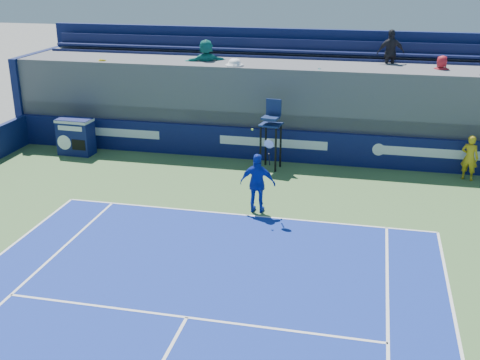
% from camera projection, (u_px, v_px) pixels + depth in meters
% --- Properties ---
extents(ball_person, '(0.67, 0.55, 1.56)m').
position_uv_depth(ball_person, '(470.00, 158.00, 20.18)').
color(ball_person, gold).
rests_on(ball_person, apron).
extents(back_hoarding, '(20.40, 0.21, 1.20)m').
position_uv_depth(back_hoarding, '(273.00, 145.00, 22.18)').
color(back_hoarding, '#0C1347').
rests_on(back_hoarding, ground).
extents(match_clock, '(1.35, 0.79, 1.40)m').
position_uv_depth(match_clock, '(76.00, 136.00, 22.85)').
color(match_clock, '#101852').
rests_on(match_clock, ground).
extents(umpire_chair, '(0.80, 0.80, 2.48)m').
position_uv_depth(umpire_chair, '(271.00, 127.00, 21.04)').
color(umpire_chair, black).
rests_on(umpire_chair, ground).
extents(tennis_player, '(1.06, 0.46, 2.57)m').
position_uv_depth(tennis_player, '(258.00, 183.00, 17.55)').
color(tennis_player, '#1630B2').
rests_on(tennis_player, apron).
extents(stadium_seating, '(21.00, 4.05, 4.63)m').
position_uv_depth(stadium_seating, '(282.00, 100.00, 23.62)').
color(stadium_seating, '#505155').
rests_on(stadium_seating, ground).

